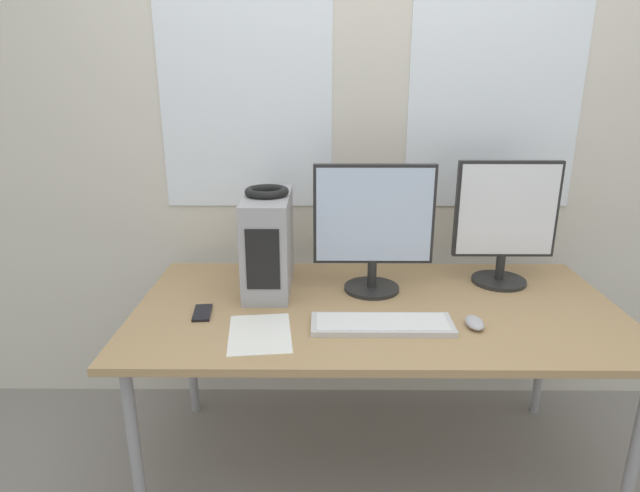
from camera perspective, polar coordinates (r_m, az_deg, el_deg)
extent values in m
cube|color=beige|center=(2.50, 5.23, 12.33)|extent=(8.00, 0.06, 2.70)
cube|color=white|center=(2.47, -8.09, 19.12)|extent=(0.76, 0.01, 1.30)
cube|color=white|center=(2.56, 18.55, 18.37)|extent=(0.76, 0.01, 1.30)
cube|color=tan|center=(2.08, 6.07, -6.65)|extent=(1.84, 0.94, 0.03)
cylinder|color=#99999E|center=(2.04, -19.05, -20.52)|extent=(0.04, 0.04, 0.72)
cylinder|color=#99999E|center=(2.20, 30.46, -19.03)|extent=(0.04, 0.04, 0.72)
cylinder|color=#99999E|center=(2.66, -13.65, -10.25)|extent=(0.04, 0.04, 0.72)
cylinder|color=#99999E|center=(2.78, 22.70, -9.85)|extent=(0.04, 0.04, 0.72)
cube|color=#9E9EA3|center=(2.17, -5.53, 0.38)|extent=(0.18, 0.42, 0.39)
cube|color=black|center=(1.97, -6.13, -1.46)|extent=(0.12, 0.00, 0.23)
torus|color=black|center=(2.12, -5.70, 5.81)|extent=(0.17, 0.17, 0.03)
cylinder|color=black|center=(2.21, 5.52, -4.48)|extent=(0.22, 0.22, 0.02)
cylinder|color=black|center=(2.18, 5.57, -2.87)|extent=(0.04, 0.04, 0.12)
cube|color=black|center=(2.11, 5.77, 3.37)|extent=(0.48, 0.03, 0.40)
cube|color=silver|center=(2.09, 5.81, 3.26)|extent=(0.45, 0.00, 0.37)
cylinder|color=black|center=(2.40, 18.51, -3.52)|extent=(0.22, 0.22, 0.02)
cylinder|color=black|center=(2.37, 18.67, -2.02)|extent=(0.04, 0.04, 0.12)
cube|color=black|center=(2.30, 19.28, 3.72)|extent=(0.42, 0.03, 0.40)
cube|color=white|center=(2.29, 19.40, 3.62)|extent=(0.39, 0.00, 0.37)
cube|color=silver|center=(1.90, 6.65, -8.31)|extent=(0.50, 0.16, 0.02)
cube|color=white|center=(1.90, 6.67, -8.00)|extent=(0.46, 0.14, 0.00)
ellipsoid|color=#B2B2B7|center=(1.96, 16.17, -7.85)|extent=(0.06, 0.11, 0.03)
cube|color=black|center=(2.03, -12.44, -6.97)|extent=(0.08, 0.14, 0.01)
cube|color=white|center=(1.86, -6.43, -9.25)|extent=(0.24, 0.32, 0.00)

